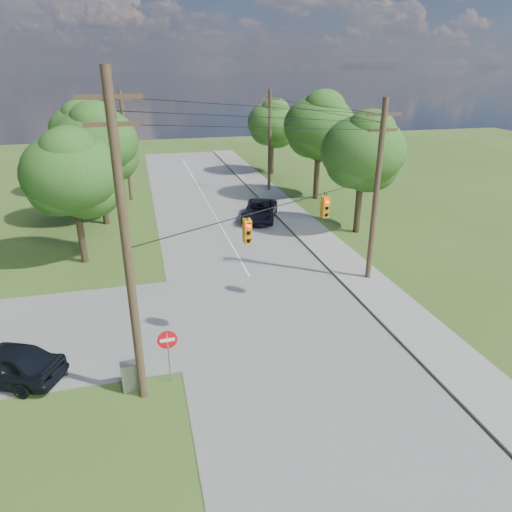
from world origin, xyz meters
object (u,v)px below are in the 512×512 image
object	(u,v)px
pole_sw	(127,248)
car_cross_dark	(4,364)
pole_north_w	(126,146)
control_cabinet	(130,376)
pole_ne	(376,191)
car_main_north	(260,210)
do_not_enter_sign	(168,345)
pole_north_e	(270,141)

from	to	relation	value
pole_sw	car_cross_dark	size ratio (longest dim) A/B	2.49
pole_north_w	control_cabinet	distance (m)	29.41
pole_sw	pole_ne	distance (m)	15.51
car_main_north	control_cabinet	size ratio (longest dim) A/B	4.56
do_not_enter_sign	pole_north_e	bearing A→B (deg)	65.44
pole_sw	do_not_enter_sign	size ratio (longest dim) A/B	4.99
control_cabinet	car_main_north	bearing A→B (deg)	54.94
pole_north_e	pole_north_w	distance (m)	13.90
car_cross_dark	do_not_enter_sign	xyz separation A→B (m)	(6.48, -1.70, 0.90)
pole_ne	do_not_enter_sign	bearing A→B (deg)	-150.55
car_cross_dark	car_main_north	size ratio (longest dim) A/B	0.86
pole_ne	car_main_north	size ratio (longest dim) A/B	1.88
car_cross_dark	control_cabinet	size ratio (longest dim) A/B	3.93
car_main_north	do_not_enter_sign	xyz separation A→B (m)	(-9.00, -19.88, 0.94)
pole_sw	pole_ne	world-z (taller)	pole_sw
car_cross_dark	control_cabinet	xyz separation A→B (m)	(4.93, -1.76, -0.24)
control_cabinet	do_not_enter_sign	size ratio (longest dim) A/B	0.51
pole_ne	do_not_enter_sign	world-z (taller)	pole_ne
pole_sw	control_cabinet	distance (m)	5.66
pole_ne	car_main_north	world-z (taller)	pole_ne
pole_ne	pole_north_w	size ratio (longest dim) A/B	1.05
control_cabinet	pole_north_e	bearing A→B (deg)	57.19
car_main_north	pole_north_w	bearing A→B (deg)	160.87
pole_north_e	pole_ne	bearing A→B (deg)	-90.00
pole_ne	car_main_north	xyz separation A→B (m)	(-3.40, 12.87, -4.66)
pole_ne	car_cross_dark	bearing A→B (deg)	-164.32
pole_north_w	pole_sw	bearing A→B (deg)	-89.23
do_not_enter_sign	pole_sw	bearing A→B (deg)	-152.89
car_cross_dark	pole_north_e	bearing A→B (deg)	169.86
pole_sw	pole_ne	bearing A→B (deg)	29.38
pole_sw	car_main_north	world-z (taller)	pole_sw
car_main_north	pole_north_e	bearing A→B (deg)	91.43
car_main_north	do_not_enter_sign	size ratio (longest dim) A/B	2.32
pole_ne	control_cabinet	distance (m)	16.37
do_not_enter_sign	car_cross_dark	bearing A→B (deg)	163.88
pole_north_e	control_cabinet	size ratio (longest dim) A/B	8.15
pole_sw	car_cross_dark	world-z (taller)	pole_sw
pole_sw	car_main_north	distance (m)	23.46
car_cross_dark	pole_sw	bearing A→B (deg)	91.41
pole_north_w	car_cross_dark	distance (m)	28.08
car_cross_dark	car_main_north	bearing A→B (deg)	164.10
car_cross_dark	car_main_north	world-z (taller)	car_cross_dark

